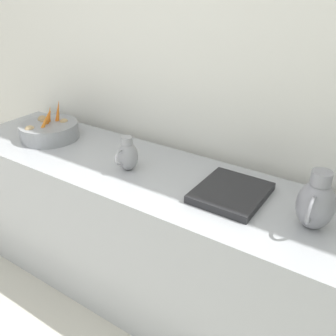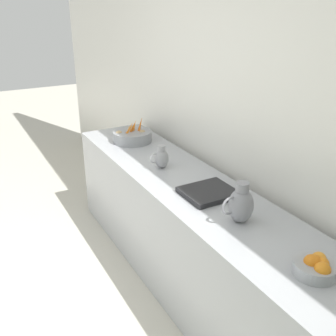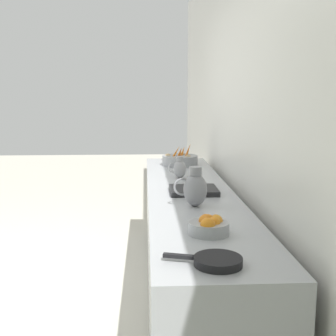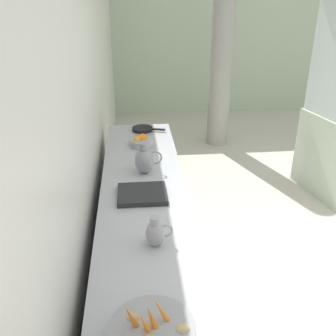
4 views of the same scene
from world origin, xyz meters
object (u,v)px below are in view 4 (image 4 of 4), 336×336
Objects in this scene: orange_bowl at (141,141)px; metal_pitcher_short at (155,233)px; vegetable_colander at (152,335)px; metal_pitcher_tall at (145,159)px; skillet_on_counter at (143,129)px; support_column at (222,41)px.

metal_pitcher_short is (0.03, -1.50, 0.04)m from orange_bowl.
metal_pitcher_short is (0.06, 0.67, 0.03)m from vegetable_colander.
orange_bowl is at bearing 90.94° from metal_pitcher_tall.
vegetable_colander reaches higher than skillet_on_counter.
metal_pitcher_tall is 1.38× the size of metal_pitcher_short.
vegetable_colander is at bearing -91.33° from metal_pitcher_tall.
metal_pitcher_tall is (0.01, -0.56, 0.07)m from orange_bowl.
metal_pitcher_short is 1.90m from skillet_on_counter.
metal_pitcher_short is at bearing -89.93° from skillet_on_counter.
vegetable_colander is 0.67m from metal_pitcher_short.
metal_pitcher_tall is 0.77× the size of skillet_on_counter.
orange_bowl is 0.57m from metal_pitcher_tall.
metal_pitcher_short is 0.56× the size of skillet_on_counter.
metal_pitcher_short is at bearing -88.69° from metal_pitcher_tall.
metal_pitcher_tall is at bearing 88.67° from vegetable_colander.
support_column reaches higher than skillet_on_counter.
skillet_on_counter is (-0.00, 1.90, -0.06)m from metal_pitcher_short.
vegetable_colander reaches higher than metal_pitcher_short.
orange_bowl is at bearing -118.96° from support_column.
vegetable_colander is 0.12× the size of support_column.
metal_pitcher_tall reaches higher than metal_pitcher_short.
vegetable_colander is 1.61m from metal_pitcher_tall.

